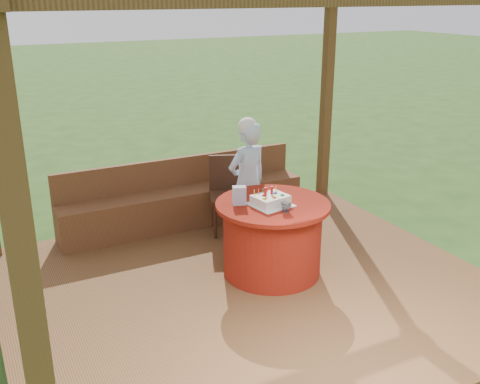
{
  "coord_description": "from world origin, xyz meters",
  "views": [
    {
      "loc": [
        -2.29,
        -4.2,
        2.79
      ],
      "look_at": [
        0.0,
        0.25,
        1.0
      ],
      "focal_mm": 42.0,
      "sensor_mm": 36.0,
      "label": 1
    }
  ],
  "objects_px": {
    "chair": "(228,190)",
    "drinking_glass": "(286,207)",
    "bench": "(184,204)",
    "table": "(272,238)",
    "elderly_woman": "(247,181)",
    "birthday_cake": "(271,200)",
    "gift_bag": "(239,195)"
  },
  "relations": [
    {
      "from": "chair",
      "to": "drinking_glass",
      "type": "bearing_deg",
      "value": -94.38
    },
    {
      "from": "bench",
      "to": "chair",
      "type": "xyz_separation_m",
      "value": [
        0.41,
        -0.38,
        0.23
      ]
    },
    {
      "from": "table",
      "to": "elderly_woman",
      "type": "xyz_separation_m",
      "value": [
        0.15,
        0.8,
        0.33
      ]
    },
    {
      "from": "chair",
      "to": "birthday_cake",
      "type": "bearing_deg",
      "value": -96.81
    },
    {
      "from": "bench",
      "to": "drinking_glass",
      "type": "bearing_deg",
      "value": -80.72
    },
    {
      "from": "table",
      "to": "chair",
      "type": "height_order",
      "value": "chair"
    },
    {
      "from": "drinking_glass",
      "to": "chair",
      "type": "bearing_deg",
      "value": 85.62
    },
    {
      "from": "birthday_cake",
      "to": "gift_bag",
      "type": "distance_m",
      "value": 0.3
    },
    {
      "from": "table",
      "to": "birthday_cake",
      "type": "relative_size",
      "value": 2.71
    },
    {
      "from": "gift_bag",
      "to": "birthday_cake",
      "type": "bearing_deg",
      "value": -10.47
    },
    {
      "from": "elderly_woman",
      "to": "bench",
      "type": "bearing_deg",
      "value": 121.25
    },
    {
      "from": "bench",
      "to": "elderly_woman",
      "type": "relative_size",
      "value": 2.12
    },
    {
      "from": "table",
      "to": "birthday_cake",
      "type": "bearing_deg",
      "value": -142.94
    },
    {
      "from": "bench",
      "to": "drinking_glass",
      "type": "xyz_separation_m",
      "value": [
        0.3,
        -1.82,
        0.53
      ]
    },
    {
      "from": "gift_bag",
      "to": "bench",
      "type": "bearing_deg",
      "value": 109.97
    },
    {
      "from": "birthday_cake",
      "to": "bench",
      "type": "bearing_deg",
      "value": 99.37
    },
    {
      "from": "bench",
      "to": "table",
      "type": "distance_m",
      "value": 1.59
    },
    {
      "from": "elderly_woman",
      "to": "drinking_glass",
      "type": "relative_size",
      "value": 14.4
    },
    {
      "from": "elderly_woman",
      "to": "birthday_cake",
      "type": "height_order",
      "value": "elderly_woman"
    },
    {
      "from": "table",
      "to": "drinking_glass",
      "type": "bearing_deg",
      "value": -92.93
    },
    {
      "from": "birthday_cake",
      "to": "gift_bag",
      "type": "height_order",
      "value": "gift_bag"
    },
    {
      "from": "elderly_woman",
      "to": "drinking_glass",
      "type": "distance_m",
      "value": 1.08
    },
    {
      "from": "drinking_glass",
      "to": "birthday_cake",
      "type": "bearing_deg",
      "value": 98.66
    },
    {
      "from": "table",
      "to": "bench",
      "type": "bearing_deg",
      "value": 101.29
    },
    {
      "from": "bench",
      "to": "table",
      "type": "relative_size",
      "value": 2.69
    },
    {
      "from": "bench",
      "to": "table",
      "type": "bearing_deg",
      "value": -78.71
    },
    {
      "from": "chair",
      "to": "elderly_woman",
      "type": "bearing_deg",
      "value": -82.51
    },
    {
      "from": "gift_bag",
      "to": "drinking_glass",
      "type": "xyz_separation_m",
      "value": [
        0.29,
        -0.38,
        -0.04
      ]
    },
    {
      "from": "table",
      "to": "drinking_glass",
      "type": "distance_m",
      "value": 0.49
    },
    {
      "from": "bench",
      "to": "drinking_glass",
      "type": "relative_size",
      "value": 30.46
    },
    {
      "from": "elderly_woman",
      "to": "birthday_cake",
      "type": "xyz_separation_m",
      "value": [
        -0.19,
        -0.84,
        0.09
      ]
    },
    {
      "from": "chair",
      "to": "gift_bag",
      "type": "distance_m",
      "value": 1.19
    }
  ]
}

